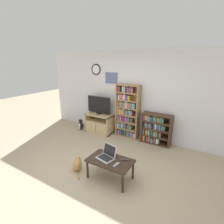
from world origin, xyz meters
TOP-DOWN VIEW (x-y plane):
  - ground_plane at (0.00, 0.00)m, footprint 18.00×18.00m
  - wall_back at (-0.01, 2.34)m, footprint 6.29×0.09m
  - tv_stand at (-1.03, 2.02)m, footprint 0.90×0.49m
  - television at (-1.07, 2.04)m, footprint 0.84×0.18m
  - bookshelf_tall at (-0.12, 2.18)m, footprint 0.72×0.25m
  - bookshelf_short at (0.78, 2.16)m, footprint 0.82×0.29m
  - coffee_table at (0.52, 0.16)m, footprint 0.88×0.53m
  - laptop at (0.43, 0.19)m, footprint 0.39×0.36m
  - remote_near_laptop at (0.71, 0.06)m, footprint 0.07×0.16m
  - remote_far_from_laptop at (0.78, 0.30)m, footprint 0.16×0.10m
  - cat at (-0.23, 0.03)m, footprint 0.40×0.41m
  - penguin_figurine at (-1.70, 1.83)m, footprint 0.20×0.18m

SIDE VIEW (x-z plane):
  - ground_plane at x=0.00m, z-range 0.00..0.00m
  - cat at x=-0.23m, z-range -0.02..0.29m
  - penguin_figurine at x=-1.70m, z-range -0.02..0.35m
  - tv_stand at x=-1.03m, z-range 0.00..0.62m
  - coffee_table at x=0.52m, z-range 0.16..0.58m
  - remote_near_laptop at x=0.71m, z-range 0.42..0.44m
  - remote_far_from_laptop at x=0.78m, z-range 0.42..0.44m
  - bookshelf_short at x=0.78m, z-range 0.00..0.88m
  - laptop at x=0.43m, z-range 0.35..0.62m
  - bookshelf_tall at x=-0.12m, z-range -0.02..1.60m
  - television at x=-1.07m, z-range 0.62..1.19m
  - wall_back at x=-0.01m, z-range 0.01..2.61m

